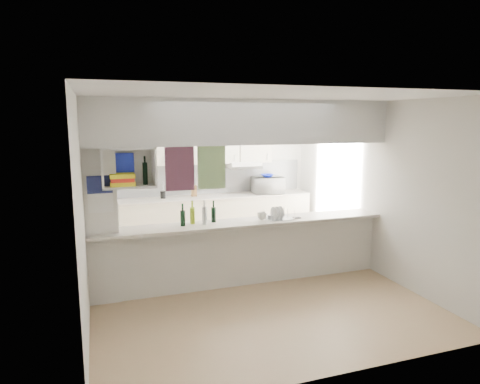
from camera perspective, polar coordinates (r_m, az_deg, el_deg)
name	(u,v)px	position (r m, az deg, el deg)	size (l,w,h in m)	color
floor	(244,283)	(6.31, 0.49, -12.08)	(4.80, 4.80, 0.00)	tan
ceiling	(244,99)	(5.87, 0.52, 12.24)	(4.80, 4.80, 0.00)	white
wall_back	(202,174)	(8.23, -5.04, 2.38)	(4.20, 4.20, 0.00)	silver
wall_left	(84,204)	(5.63, -20.12, -1.55)	(4.80, 4.80, 0.00)	silver
wall_right	(372,187)	(6.93, 17.13, 0.62)	(4.80, 4.80, 0.00)	silver
servery_partition	(232,170)	(5.84, -1.10, 3.01)	(4.20, 0.50, 2.60)	silver
cubby_shelf	(127,170)	(5.51, -14.84, 2.83)	(0.65, 0.35, 0.50)	white
kitchen_run	(214,200)	(8.09, -3.45, -1.13)	(3.60, 0.63, 2.24)	beige
microwave	(268,185)	(8.31, 3.74, 0.94)	(0.58, 0.39, 0.32)	white
bowl	(267,176)	(8.24, 3.64, 2.20)	(0.23, 0.23, 0.06)	#0D1B97
dish_rack	(279,214)	(6.15, 5.26, -2.93)	(0.41, 0.33, 0.20)	silver
cup	(262,216)	(6.06, 2.93, -3.21)	(0.13, 0.13, 0.10)	white
wine_bottles	(199,215)	(5.88, -5.55, -3.12)	(0.52, 0.15, 0.34)	black
plastic_tubs	(274,217)	(6.19, 4.53, -3.33)	(0.48, 0.17, 0.06)	silver
utensil_jar	(163,195)	(7.88, -10.24, -0.37)	(0.10, 0.10, 0.13)	black
knife_block	(194,191)	(8.01, -6.16, 0.15)	(0.10, 0.08, 0.20)	brown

